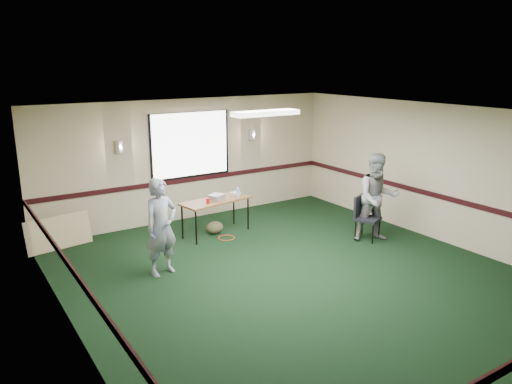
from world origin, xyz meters
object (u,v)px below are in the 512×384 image
folding_table (216,202)px  person_right (377,198)px  person_left (161,227)px  projector (216,197)px  conference_chair (364,214)px

folding_table → person_right: 3.24m
person_left → person_right: bearing=-23.7°
folding_table → projector: size_ratio=5.12×
folding_table → person_right: bearing=-48.8°
conference_chair → person_left: 4.12m
folding_table → conference_chair: size_ratio=1.75×
person_right → folding_table: bearing=165.8°
conference_chair → person_right: size_ratio=0.50×
projector → person_left: 2.17m
conference_chair → person_left: bearing=148.2°
person_right → conference_chair: bearing=152.3°
projector → person_left: (-1.74, -1.30, 0.04)m
person_left → folding_table: bearing=23.5°
projector → person_right: bearing=-66.4°
folding_table → person_left: 2.13m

